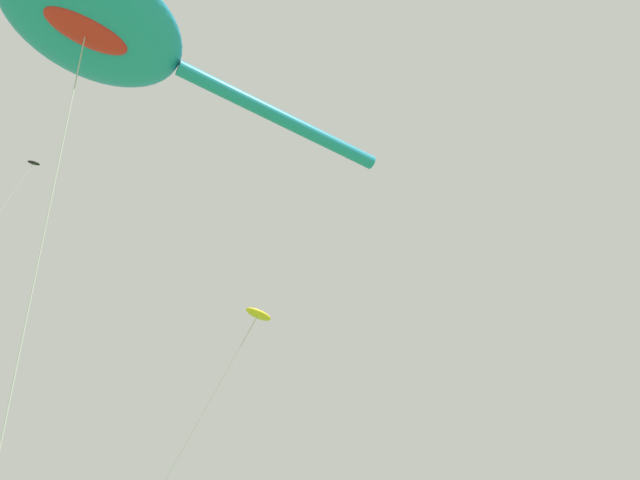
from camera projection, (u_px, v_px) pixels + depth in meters
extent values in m
ellipsoid|color=#1E8CBF|center=(92.00, 21.00, 12.02)|extent=(5.02, 5.03, 1.04)
cylinder|color=#1E8CBF|center=(283.00, 119.00, 13.83)|extent=(4.20, 4.23, 0.37)
ellipsoid|color=red|center=(86.00, 31.00, 11.72)|extent=(1.78, 1.78, 0.37)
cylinder|color=#B2B2B7|center=(27.00, 318.00, 8.58)|extent=(2.94, 0.18, 12.71)
ellipsoid|color=yellow|center=(259.00, 314.00, 12.30)|extent=(0.80, 0.72, 0.28)
ellipsoid|color=black|center=(34.00, 163.00, 24.55)|extent=(0.58, 0.63, 0.23)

